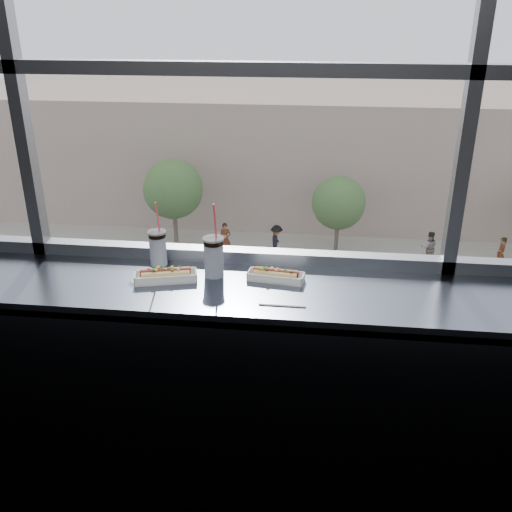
# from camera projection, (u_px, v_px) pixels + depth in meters

# --- Properties ---
(wall_back_lower) EXTENTS (6.00, 0.00, 6.00)m
(wall_back_lower) POSITION_uv_depth(u_px,v_px,m) (238.00, 355.00, 3.02)
(wall_back_lower) COLOR black
(wall_back_lower) RESTS_ON ground
(counter) EXTENTS (6.00, 0.55, 0.06)m
(counter) POSITION_uv_depth(u_px,v_px,m) (228.00, 291.00, 2.56)
(counter) COLOR slate
(counter) RESTS_ON ground
(counter_fascia) EXTENTS (6.00, 0.04, 1.04)m
(counter_fascia) POSITION_uv_depth(u_px,v_px,m) (221.00, 421.00, 2.54)
(counter_fascia) COLOR slate
(counter_fascia) RESTS_ON ground
(hotdog_tray_left) EXTENTS (0.29, 0.16, 0.07)m
(hotdog_tray_left) POSITION_uv_depth(u_px,v_px,m) (166.00, 275.00, 2.58)
(hotdog_tray_left) COLOR white
(hotdog_tray_left) RESTS_ON counter
(hotdog_tray_right) EXTENTS (0.26, 0.11, 0.06)m
(hotdog_tray_right) POSITION_uv_depth(u_px,v_px,m) (276.00, 275.00, 2.59)
(hotdog_tray_right) COLOR white
(hotdog_tray_right) RESTS_ON counter
(soda_cup_left) EXTENTS (0.09, 0.09, 0.32)m
(soda_cup_left) POSITION_uv_depth(u_px,v_px,m) (158.00, 246.00, 2.72)
(soda_cup_left) COLOR white
(soda_cup_left) RESTS_ON counter
(soda_cup_right) EXTENTS (0.10, 0.10, 0.36)m
(soda_cup_right) POSITION_uv_depth(u_px,v_px,m) (214.00, 255.00, 2.60)
(soda_cup_right) COLOR white
(soda_cup_right) RESTS_ON counter
(loose_straw) EXTENTS (0.20, 0.01, 0.01)m
(loose_straw) POSITION_uv_depth(u_px,v_px,m) (282.00, 306.00, 2.37)
(loose_straw) COLOR white
(loose_straw) RESTS_ON counter
(wrapper) EXTENTS (0.09, 0.06, 0.02)m
(wrapper) POSITION_uv_depth(u_px,v_px,m) (137.00, 280.00, 2.57)
(wrapper) COLOR silver
(wrapper) RESTS_ON counter
(plaza_ground) EXTENTS (120.00, 120.00, 0.00)m
(plaza_ground) POSITION_uv_depth(u_px,v_px,m) (316.00, 180.00, 47.21)
(plaza_ground) COLOR gray
(plaza_ground) RESTS_ON ground
(street_asphalt) EXTENTS (80.00, 10.00, 0.06)m
(street_asphalt) POSITION_uv_depth(u_px,v_px,m) (306.00, 324.00, 25.84)
(street_asphalt) COLOR black
(street_asphalt) RESTS_ON plaza_ground
(far_sidewalk) EXTENTS (80.00, 6.00, 0.04)m
(far_sidewalk) POSITION_uv_depth(u_px,v_px,m) (311.00, 254.00, 33.12)
(far_sidewalk) COLOR gray
(far_sidewalk) RESTS_ON plaza_ground
(far_building) EXTENTS (50.00, 14.00, 8.00)m
(far_building) POSITION_uv_depth(u_px,v_px,m) (317.00, 147.00, 40.60)
(far_building) COLOR gray
(far_building) RESTS_ON plaza_ground
(car_near_d) EXTENTS (3.33, 6.61, 2.12)m
(car_near_d) POSITION_uv_depth(u_px,v_px,m) (508.00, 365.00, 20.95)
(car_near_d) COLOR silver
(car_near_d) RESTS_ON street_asphalt
(car_far_b) EXTENTS (2.91, 6.18, 2.01)m
(car_far_b) POSITION_uv_depth(u_px,v_px,m) (377.00, 270.00, 28.69)
(car_far_b) COLOR maroon
(car_far_b) RESTS_ON street_asphalt
(car_far_a) EXTENTS (2.73, 5.94, 1.94)m
(car_far_a) POSITION_uv_depth(u_px,v_px,m) (99.00, 257.00, 30.27)
(car_far_a) COLOR black
(car_far_a) RESTS_ON street_asphalt
(car_near_c) EXTENTS (2.68, 6.39, 2.13)m
(car_near_c) POSITION_uv_depth(u_px,v_px,m) (256.00, 349.00, 21.95)
(car_near_c) COLOR #B40009
(car_near_c) RESTS_ON street_asphalt
(car_near_b) EXTENTS (3.09, 6.88, 2.26)m
(car_near_b) POSITION_uv_depth(u_px,v_px,m) (108.00, 338.00, 22.56)
(car_near_b) COLOR black
(car_near_b) RESTS_ON street_asphalt
(pedestrian_d) EXTENTS (0.77, 1.03, 2.32)m
(pedestrian_d) POSITION_uv_depth(u_px,v_px,m) (501.00, 251.00, 30.54)
(pedestrian_d) COLOR #66605B
(pedestrian_d) RESTS_ON far_sidewalk
(pedestrian_c) EXTENTS (1.01, 0.76, 2.27)m
(pedestrian_c) POSITION_uv_depth(u_px,v_px,m) (429.00, 244.00, 31.43)
(pedestrian_c) COLOR #66605B
(pedestrian_c) RESTS_ON far_sidewalk
(pedestrian_b) EXTENTS (0.76, 1.02, 2.29)m
(pedestrian_b) POSITION_uv_depth(u_px,v_px,m) (276.00, 238.00, 32.25)
(pedestrian_b) COLOR #66605B
(pedestrian_b) RESTS_ON far_sidewalk
(pedestrian_a) EXTENTS (0.99, 0.74, 2.23)m
(pedestrian_a) POSITION_uv_depth(u_px,v_px,m) (225.00, 236.00, 32.70)
(pedestrian_a) COLOR #66605B
(pedestrian_a) RESTS_ON far_sidewalk
(tree_left) EXTENTS (3.44, 3.44, 5.37)m
(tree_left) POSITION_uv_depth(u_px,v_px,m) (173.00, 189.00, 32.51)
(tree_left) COLOR #47382B
(tree_left) RESTS_ON far_sidewalk
(tree_center) EXTENTS (3.00, 3.00, 4.68)m
(tree_center) POSITION_uv_depth(u_px,v_px,m) (339.00, 203.00, 31.69)
(tree_center) COLOR #47382B
(tree_center) RESTS_ON far_sidewalk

